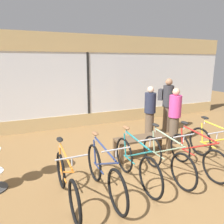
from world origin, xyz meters
TOP-DOWN VIEW (x-y plane):
  - ground_plane at (0.00, 0.00)m, footprint 24.00×24.00m
  - shop_back_wall at (0.00, 4.01)m, footprint 12.00×0.08m
  - bicycle_far_left at (-1.71, -0.14)m, footprint 0.46×1.71m
  - bicycle_left at (-1.06, -0.18)m, footprint 0.46×1.80m
  - bicycle_center_left at (-0.38, -0.08)m, footprint 0.46×1.74m
  - bicycle_center_right at (0.31, -0.11)m, footprint 0.46×1.70m
  - bicycle_right at (1.04, -0.18)m, footprint 0.46×1.68m
  - bicycle_far_right at (1.73, -0.12)m, footprint 0.46×1.78m
  - display_bench at (0.39, 0.94)m, footprint 1.40×0.44m
  - customer_near_rack at (1.34, 2.08)m, footprint 0.41×0.41m
  - customer_by_window at (1.68, 1.33)m, footprint 0.44×0.44m
  - customer_mid_floor at (2.13, 2.27)m, footprint 0.52×0.56m

SIDE VIEW (x-z plane):
  - ground_plane at x=0.00m, z-range 0.00..0.00m
  - bicycle_far_left at x=-1.71m, z-range -0.13..0.89m
  - bicycle_right at x=1.04m, z-range -0.13..0.89m
  - bicycle_far_right at x=1.73m, z-range -0.13..0.91m
  - bicycle_center_right at x=0.31m, z-range -0.12..0.91m
  - display_bench at x=0.39m, z-range 0.15..0.65m
  - bicycle_left at x=-1.06m, z-range -0.12..0.93m
  - bicycle_center_left at x=-0.38m, z-range -0.12..0.94m
  - customer_near_rack at x=1.34m, z-range 0.03..1.60m
  - customer_by_window at x=1.68m, z-range 0.04..1.62m
  - customer_mid_floor at x=2.13m, z-range 0.07..1.84m
  - shop_back_wall at x=0.00m, z-range 0.04..3.24m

